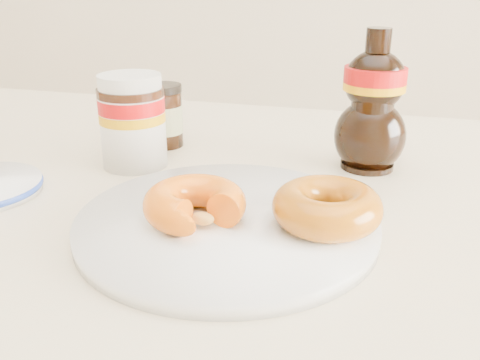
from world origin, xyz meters
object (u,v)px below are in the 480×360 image
(donut_bitten, at_px, (195,204))
(donut_whole, at_px, (327,207))
(nutella_jar, at_px, (132,117))
(syrup_bottle, at_px, (373,101))
(dining_table, at_px, (228,267))
(plate, at_px, (227,222))
(dark_jar, at_px, (163,116))

(donut_bitten, bearing_deg, donut_whole, 21.47)
(donut_bitten, relative_size, nutella_jar, 0.84)
(donut_bitten, height_order, syrup_bottle, syrup_bottle)
(dining_table, height_order, plate, plate)
(donut_bitten, bearing_deg, syrup_bottle, 67.44)
(syrup_bottle, bearing_deg, dining_table, -132.38)
(donut_whole, distance_m, syrup_bottle, 0.22)
(plate, height_order, dark_jar, dark_jar)
(syrup_bottle, height_order, dark_jar, syrup_bottle)
(dining_table, bearing_deg, donut_bitten, -96.25)
(dining_table, height_order, dark_jar, dark_jar)
(plate, xyz_separation_m, donut_bitten, (-0.03, -0.02, 0.02))
(donut_whole, xyz_separation_m, syrup_bottle, (0.03, 0.21, 0.06))
(donut_bitten, height_order, dark_jar, dark_jar)
(dining_table, height_order, syrup_bottle, syrup_bottle)
(nutella_jar, xyz_separation_m, dark_jar, (0.00, 0.09, -0.02))
(donut_whole, bearing_deg, syrup_bottle, 82.47)
(dining_table, xyz_separation_m, syrup_bottle, (0.15, 0.16, 0.17))
(dining_table, distance_m, nutella_jar, 0.23)
(donut_bitten, bearing_deg, dark_jar, 129.33)
(dining_table, xyz_separation_m, donut_bitten, (-0.01, -0.08, 0.12))
(donut_whole, bearing_deg, plate, -175.30)
(plate, xyz_separation_m, dark_jar, (-0.17, 0.24, 0.04))
(plate, bearing_deg, dark_jar, 125.38)
(dining_table, bearing_deg, plate, -73.41)
(plate, bearing_deg, donut_whole, 4.70)
(donut_bitten, distance_m, dark_jar, 0.29)
(donut_bitten, xyz_separation_m, nutella_jar, (-0.15, 0.17, 0.03))
(donut_bitten, xyz_separation_m, dark_jar, (-0.14, 0.25, 0.01))
(nutella_jar, bearing_deg, dark_jar, 87.22)
(plate, xyz_separation_m, nutella_jar, (-0.17, 0.15, 0.06))
(dining_table, distance_m, donut_bitten, 0.14)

